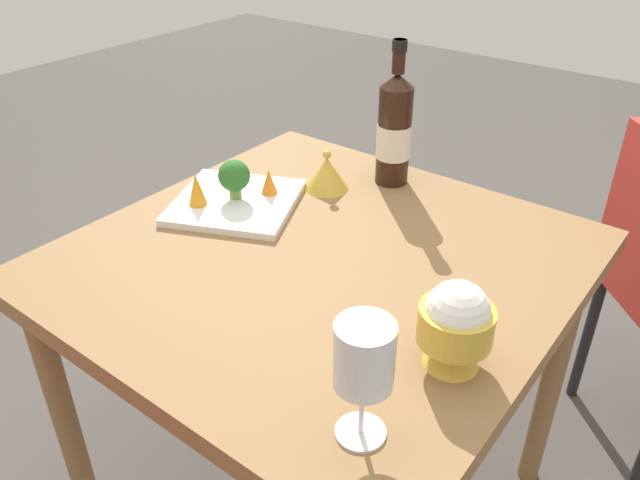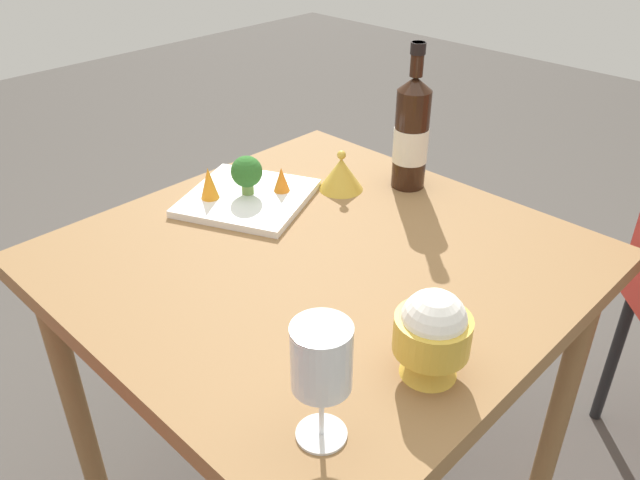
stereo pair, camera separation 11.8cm
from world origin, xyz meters
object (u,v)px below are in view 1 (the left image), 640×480
object	(u,v)px
rice_bowl	(456,324)
carrot_garnish_right	(197,189)
wine_bottle	(394,129)
rice_bowl_lid	(327,173)
serving_plate	(236,202)
carrot_garnish_left	(269,182)
broccoli_floret	(234,176)
wine_glass	(364,358)

from	to	relation	value
rice_bowl	carrot_garnish_right	size ratio (longest dim) A/B	2.03
wine_bottle	rice_bowl_lid	xyz separation A→B (m)	(0.12, -0.10, -0.09)
serving_plate	carrot_garnish_right	distance (m)	0.09
rice_bowl	serving_plate	xyz separation A→B (m)	(-0.16, -0.60, -0.07)
wine_bottle	carrot_garnish_left	bearing A→B (deg)	-34.02
wine_bottle	rice_bowl	size ratio (longest dim) A/B	2.27
serving_plate	broccoli_floret	xyz separation A→B (m)	(-0.01, -0.00, 0.06)
rice_bowl_lid	broccoli_floret	distance (m)	0.21
carrot_garnish_left	wine_bottle	bearing A→B (deg)	145.98
wine_glass	carrot_garnish_left	distance (m)	0.68
rice_bowl_lid	broccoli_floret	size ratio (longest dim) A/B	1.17
rice_bowl	serving_plate	world-z (taller)	rice_bowl
broccoli_floret	wine_bottle	bearing A→B (deg)	145.55
wine_bottle	rice_bowl_lid	world-z (taller)	wine_bottle
rice_bowl	rice_bowl_lid	xyz separation A→B (m)	(-0.35, -0.49, -0.04)
wine_bottle	wine_glass	distance (m)	0.75
rice_bowl	broccoli_floret	size ratio (longest dim) A/B	1.65
serving_plate	wine_glass	bearing A→B (deg)	58.05
wine_glass	rice_bowl_lid	world-z (taller)	wine_glass
rice_bowl	carrot_garnish_right	distance (m)	0.65
wine_bottle	serving_plate	world-z (taller)	wine_bottle
carrot_garnish_left	carrot_garnish_right	world-z (taller)	carrot_garnish_right
rice_bowl	carrot_garnish_right	world-z (taller)	rice_bowl
wine_glass	broccoli_floret	size ratio (longest dim) A/B	2.09
broccoli_floret	carrot_garnish_right	size ratio (longest dim) A/B	1.23
wine_bottle	carrot_garnish_left	size ratio (longest dim) A/B	5.87
carrot_garnish_left	carrot_garnish_right	distance (m)	0.16
wine_glass	rice_bowl	world-z (taller)	wine_glass
rice_bowl	rice_bowl_lid	bearing A→B (deg)	-125.24
serving_plate	carrot_garnish_right	world-z (taller)	carrot_garnish_right
wine_glass	carrot_garnish_right	bearing A→B (deg)	-115.24
rice_bowl_lid	serving_plate	distance (m)	0.22
carrot_garnish_left	wine_glass	bearing A→B (deg)	51.54
wine_bottle	carrot_garnish_left	distance (m)	0.30
broccoli_floret	carrot_garnish_left	xyz separation A→B (m)	(-0.06, 0.04, -0.02)
serving_plate	broccoli_floret	bearing A→B (deg)	-146.00
rice_bowl	broccoli_floret	world-z (taller)	rice_bowl
carrot_garnish_right	wine_bottle	bearing A→B (deg)	146.27
wine_bottle	broccoli_floret	world-z (taller)	wine_bottle
wine_bottle	carrot_garnish_left	xyz separation A→B (m)	(0.24, -0.16, -0.08)
rice_bowl	rice_bowl_lid	size ratio (longest dim) A/B	1.42
rice_bowl_lid	wine_bottle	bearing A→B (deg)	141.37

